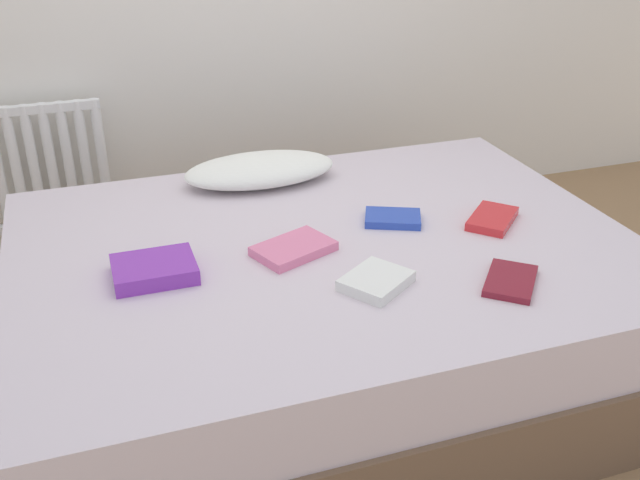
{
  "coord_description": "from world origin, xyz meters",
  "views": [
    {
      "loc": [
        -0.68,
        -1.96,
        1.56
      ],
      "look_at": [
        0.0,
        0.05,
        0.48
      ],
      "focal_mm": 41.01,
      "sensor_mm": 36.0,
      "label": 1
    }
  ],
  "objects": [
    {
      "name": "ground_plane",
      "position": [
        0.0,
        0.0,
        0.0
      ],
      "size": [
        8.0,
        8.0,
        0.0
      ],
      "primitive_type": "plane",
      "color": "#93704C"
    },
    {
      "name": "bed",
      "position": [
        0.0,
        0.0,
        0.25
      ],
      "size": [
        2.0,
        1.5,
        0.5
      ],
      "color": "brown",
      "rests_on": "ground"
    },
    {
      "name": "radiator",
      "position": [
        -0.86,
        1.2,
        0.41
      ],
      "size": [
        0.54,
        0.04,
        0.56
      ],
      "color": "white",
      "rests_on": "ground"
    },
    {
      "name": "pillow",
      "position": [
        -0.07,
        0.54,
        0.55
      ],
      "size": [
        0.57,
        0.3,
        0.1
      ],
      "primitive_type": "ellipsoid",
      "color": "white",
      "rests_on": "bed"
    },
    {
      "name": "textbook_pink",
      "position": [
        -0.12,
        -0.04,
        0.51
      ],
      "size": [
        0.28,
        0.23,
        0.03
      ],
      "primitive_type": "cube",
      "rotation": [
        0.0,
        0.0,
        0.39
      ],
      "color": "pink",
      "rests_on": "bed"
    },
    {
      "name": "textbook_blue",
      "position": [
        0.26,
        0.06,
        0.51
      ],
      "size": [
        0.22,
        0.19,
        0.03
      ],
      "primitive_type": "cube",
      "rotation": [
        0.0,
        0.0,
        -0.42
      ],
      "color": "#2847B7",
      "rests_on": "bed"
    },
    {
      "name": "textbook_white",
      "position": [
        0.05,
        -0.31,
        0.52
      ],
      "size": [
        0.24,
        0.23,
        0.03
      ],
      "primitive_type": "cube",
      "rotation": [
        0.0,
        0.0,
        0.6
      ],
      "color": "white",
      "rests_on": "bed"
    },
    {
      "name": "textbook_red",
      "position": [
        0.58,
        -0.05,
        0.51
      ],
      "size": [
        0.24,
        0.24,
        0.03
      ],
      "primitive_type": "cube",
      "rotation": [
        0.0,
        0.0,
        0.77
      ],
      "color": "red",
      "rests_on": "bed"
    },
    {
      "name": "textbook_purple",
      "position": [
        -0.54,
        -0.05,
        0.52
      ],
      "size": [
        0.24,
        0.19,
        0.05
      ],
      "primitive_type": "cube",
      "rotation": [
        0.0,
        0.0,
        0.0
      ],
      "color": "purple",
      "rests_on": "bed"
    },
    {
      "name": "textbook_maroon",
      "position": [
        0.41,
        -0.42,
        0.51
      ],
      "size": [
        0.23,
        0.24,
        0.02
      ],
      "primitive_type": "cube",
      "rotation": [
        0.0,
        0.0,
        0.88
      ],
      "color": "maroon",
      "rests_on": "bed"
    }
  ]
}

